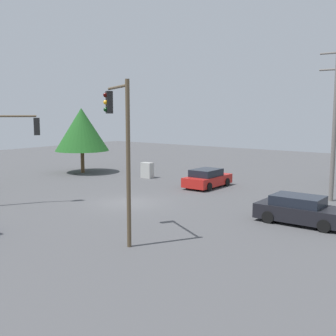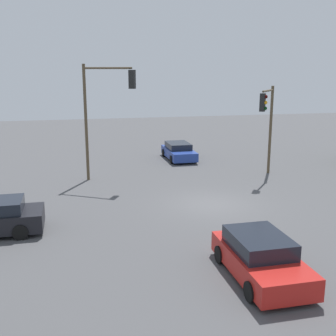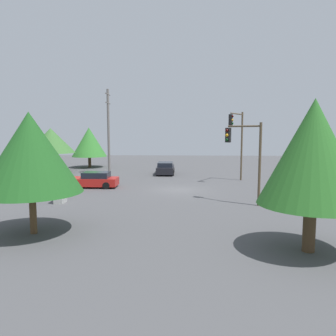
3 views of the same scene
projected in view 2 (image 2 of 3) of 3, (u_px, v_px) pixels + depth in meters
The scene contains 5 objects.
ground_plane at pixel (212, 204), 21.32m from camera, with size 80.00×80.00×0.00m, color #4C4C4F.
sedan_red at pixel (260, 257), 13.73m from camera, with size 2.06×4.22×1.40m.
sedan_blue at pixel (179, 151), 31.98m from camera, with size 1.95×4.24×1.24m.
traffic_signal_main at pixel (268, 116), 26.04m from camera, with size 1.89×2.25×5.66m.
traffic_signal_cross at pixel (103, 104), 24.70m from camera, with size 2.93×1.87×7.00m.
Camera 2 is at (-6.78, -19.30, 6.64)m, focal length 45.00 mm.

